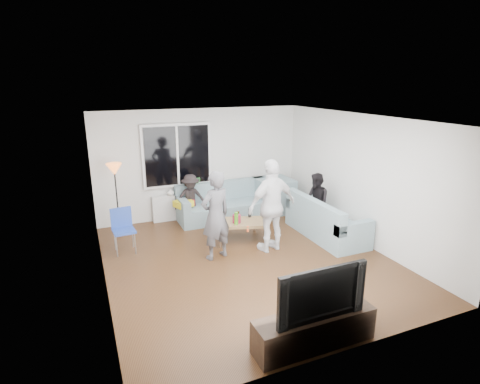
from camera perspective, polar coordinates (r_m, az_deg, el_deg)
name	(u,v)px	position (r m, az deg, el deg)	size (l,w,h in m)	color
floor	(248,261)	(7.27, 1.13, -10.21)	(5.00, 5.50, 0.04)	#56351C
ceiling	(248,118)	(6.54, 1.26, 10.97)	(5.00, 5.50, 0.04)	white
wall_back	(201,163)	(9.31, -5.78, 4.28)	(5.00, 0.04, 2.60)	silver
wall_front	(347,257)	(4.56, 15.68, -9.33)	(5.00, 0.04, 2.60)	silver
wall_left	(97,212)	(6.25, -20.46, -2.73)	(0.04, 5.50, 2.60)	silver
wall_right	(362,179)	(8.11, 17.68, 1.79)	(0.04, 5.50, 2.60)	silver
window_frame	(177,155)	(9.03, -9.33, 5.40)	(1.62, 0.06, 1.47)	white
window_glass	(178,156)	(8.99, -9.27, 5.35)	(1.50, 0.02, 1.35)	black
window_mullion	(178,156)	(8.98, -9.25, 5.34)	(0.05, 0.03, 1.35)	white
radiator	(180,207)	(9.30, -8.92, -2.16)	(1.30, 0.12, 0.62)	silver
potted_plant	(196,185)	(9.23, -6.52, 1.07)	(0.22, 0.17, 0.39)	#2C6F2E
vase	(171,192)	(9.11, -10.26, -0.03)	(0.16, 0.16, 0.17)	silver
sofa_back_section	(226,201)	(9.21, -2.12, -1.41)	(2.30, 0.85, 0.85)	#77939C
sofa_right_section	(326,217)	(8.38, 12.72, -3.65)	(0.85, 2.00, 0.85)	#77939C
sofa_corner	(274,195)	(9.72, 5.06, -0.50)	(0.85, 0.85, 0.85)	#77939C
cushion_yellow	(183,204)	(8.87, -8.41, -1.71)	(0.38, 0.32, 0.14)	yellow
cushion_red	(186,202)	(8.96, -8.05, -1.50)	(0.36, 0.30, 0.13)	maroon
coffee_table	(238,230)	(8.08, -0.26, -5.70)	(1.10, 0.60, 0.40)	olive
pitcher	(237,219)	(7.90, -0.51, -3.99)	(0.17, 0.17, 0.17)	maroon
side_chair	(124,231)	(7.74, -16.86, -5.62)	(0.40, 0.40, 0.86)	#2645A8
floor_lamp	(117,200)	(8.53, -17.79, -1.16)	(0.32, 0.32, 1.56)	orange
player_left	(216,216)	(7.05, -3.65, -3.52)	(0.61, 0.40, 1.68)	#4F4F54
player_right	(272,206)	(7.38, 4.76, -2.06)	(1.06, 0.44, 1.81)	white
spectator_right	(316,202)	(8.63, 11.22, -1.45)	(0.62, 0.48, 1.28)	black
spectator_back	(191,199)	(8.94, -7.32, -1.03)	(0.75, 0.43, 1.17)	black
tv_console	(314,330)	(5.19, 10.96, -19.45)	(1.60, 0.40, 0.44)	#37281B
television	(317,290)	(4.89, 11.33, -14.05)	(1.20, 0.16, 0.69)	black
bottle_c	(238,215)	(8.11, -0.33, -3.45)	(0.07, 0.07, 0.17)	black
bottle_a	(222,217)	(7.98, -2.73, -3.68)	(0.07, 0.07, 0.20)	#F5A90E
bottle_b	(236,218)	(7.80, -0.56, -3.94)	(0.08, 0.08, 0.26)	#42991B
bottle_e	(250,213)	(8.22, 1.46, -3.13)	(0.07, 0.07, 0.18)	black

